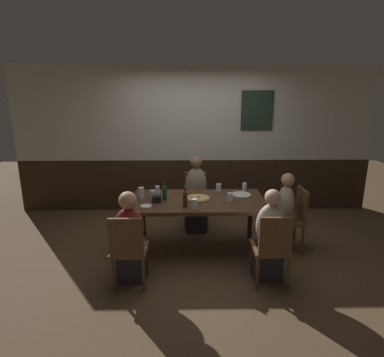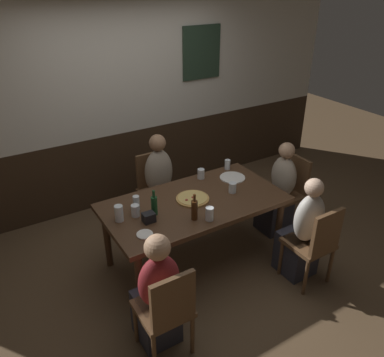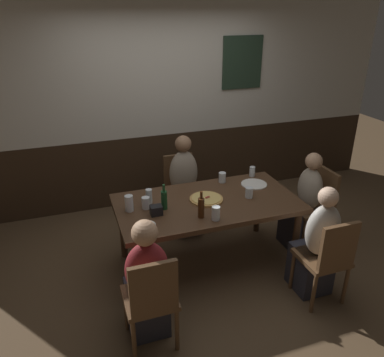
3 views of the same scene
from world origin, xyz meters
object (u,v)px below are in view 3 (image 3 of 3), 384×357
Objects in this scene: chair_mid_far at (181,187)px; person_mid_far at (185,192)px; chair_right_near at (328,256)px; beer_bottle_brown at (201,207)px; beer_glass_half at (149,197)px; highball_clear at (252,172)px; person_head_east at (304,208)px; beer_glass_tall at (146,204)px; pizza at (207,199)px; person_right_near at (316,249)px; person_left_near at (147,287)px; plate_white_large at (254,184)px; pint_glass_stout at (129,204)px; tumbler_short at (249,193)px; condiment_caddy at (156,210)px; plate_white_small at (148,225)px; pint_glass_amber at (222,178)px; dining_table at (207,208)px; pint_glass_pale at (216,214)px; chair_left_near at (151,297)px; beer_bottle_green at (164,199)px.

person_mid_far is at bearing -90.00° from chair_mid_far.
chair_mid_far is 1.96m from chair_right_near.
beer_glass_half is at bearing 132.15° from beer_bottle_brown.
chair_right_near is 1.34m from highball_clear.
person_head_east is 9.46× the size of beer_glass_tall.
highball_clear is 1.11m from beer_bottle_brown.
chair_right_near is 2.62× the size of pizza.
person_head_east is 0.82m from person_right_near.
beer_glass_tall is (0.19, 0.79, 0.33)m from person_left_near.
person_mid_far reaches higher than plate_white_large.
chair_right_near is 5.60× the size of pint_glass_stout.
tumbler_short is 0.98m from condiment_caddy.
person_left_near reaches higher than beer_glass_half.
pizza is 2.27× the size of beer_glass_half.
pint_glass_amber is at bearing 32.73° from plate_white_small.
pizza is at bearing -2.24° from pint_glass_stout.
dining_table is 13.88× the size of pint_glass_pale.
person_left_near is 1.44m from tumbler_short.
pint_glass_stout is at bearing 175.31° from dining_table.
pint_glass_pale is 0.56m from condiment_caddy.
chair_left_near reaches higher than pizza.
beer_bottle_brown is at bearing 142.82° from pint_glass_pale.
beer_bottle_green is (-0.45, -0.04, 0.09)m from pizza.
person_head_east is at bearing -5.10° from beer_glass_half.
beer_bottle_brown is (-0.60, -0.22, 0.06)m from tumbler_short.
person_mid_far is 10.77× the size of condiment_caddy.
dining_table is 0.79m from pint_glass_stout.
pizza is at bearing 178.38° from person_head_east.
chair_left_near is 2.01m from highball_clear.
beer_bottle_brown is at bearing -99.55° from person_mid_far.
pint_glass_amber is (1.09, 0.31, -0.02)m from pint_glass_stout.
pint_glass_stout is at bearing 149.32° from pint_glass_pale.
tumbler_short is 0.64m from beer_bottle_brown.
pint_glass_pale is (0.74, 0.37, 0.33)m from person_left_near.
plate_white_small is (0.13, 0.64, 0.25)m from chair_left_near.
person_mid_far is 1.22m from plate_white_small.
person_head_east is at bearing 63.77° from person_right_near.
person_left_near is at bearing -153.29° from pint_glass_pale.
pint_glass_amber is at bearing 14.20° from beer_glass_half.
dining_table is at bearing -149.82° from highball_clear.
beer_glass_half is 0.71m from pint_glass_pale.
plate_white_small is at bearing 178.28° from beer_bottle_brown.
beer_glass_tall reaches higher than highball_clear.
beer_bottle_green is 2.33× the size of condiment_caddy.
chair_left_near and chair_mid_far have the same top height.
chair_mid_far is 0.16m from person_mid_far.
person_mid_far reaches higher than person_left_near.
beer_bottle_green reaches higher than chair_mid_far.
plate_white_large is (-0.08, -0.21, -0.04)m from highball_clear.
beer_bottle_brown is at bearing -159.93° from tumbler_short.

